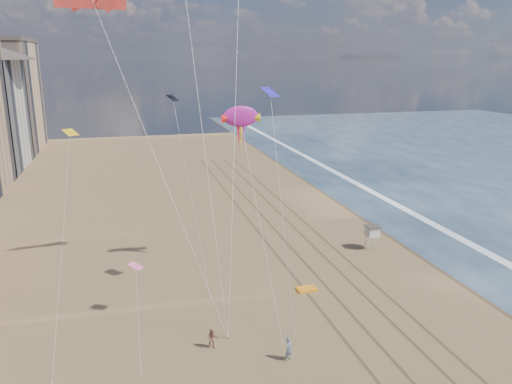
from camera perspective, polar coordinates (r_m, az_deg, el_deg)
The scene contains 9 objects.
wet_sand at distance 73.93m, azimuth 15.60°, elevation -3.11°, with size 260.00×260.00×0.00m, color #42301E.
foam at distance 76.09m, azimuth 18.34°, elevation -2.80°, with size 260.00×260.00×0.00m, color white.
tracks at distance 58.56m, azimuth 6.46°, elevation -7.49°, with size 7.68×120.00×0.01m.
lifeguard_stand at distance 61.58m, azimuth 13.15°, elevation -4.40°, with size 1.63×1.63×2.94m.
grounded_kite at distance 50.87m, azimuth 5.82°, elevation -10.98°, with size 1.96×1.25×0.22m, color orange.
show_kite at distance 51.71m, azimuth -1.73°, elevation 8.57°, with size 4.05×8.49×22.44m.
kite_flyer_a at distance 39.91m, azimuth 3.77°, elevation -17.47°, with size 0.70×0.46×1.91m, color slate.
kite_flyer_b at distance 41.39m, azimuth -5.01°, elevation -16.37°, with size 0.82×0.64×1.69m, color brown.
small_kites at distance 45.95m, azimuth -9.38°, elevation 6.23°, with size 18.75×13.08×15.39m.
Camera 1 is at (-17.55, -20.22, 22.44)m, focal length 35.00 mm.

